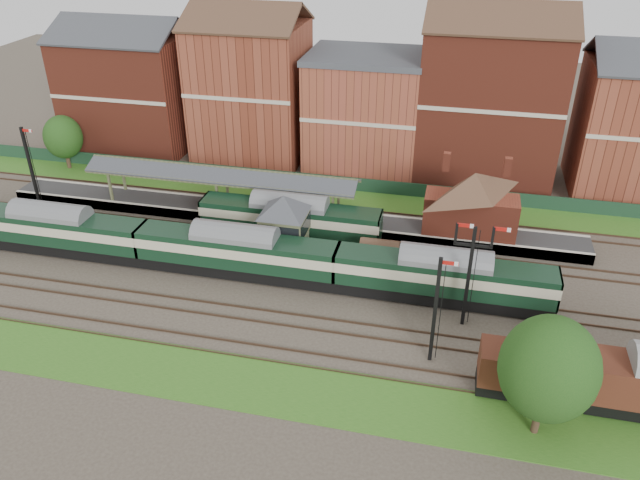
% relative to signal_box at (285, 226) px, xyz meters
% --- Properties ---
extents(ground, '(160.00, 160.00, 0.00)m').
position_rel_signal_box_xyz_m(ground, '(3.00, -3.25, -3.19)').
color(ground, '#473D33').
rests_on(ground, ground).
extents(grass_back, '(90.00, 4.50, 0.06)m').
position_rel_signal_box_xyz_m(grass_back, '(3.00, 12.75, -3.16)').
color(grass_back, '#2D6619').
rests_on(grass_back, ground).
extents(grass_front, '(90.00, 5.00, 0.06)m').
position_rel_signal_box_xyz_m(grass_front, '(3.00, -15.25, -3.16)').
color(grass_front, '#2D6619').
rests_on(grass_front, ground).
extents(fence, '(90.00, 0.12, 1.50)m').
position_rel_signal_box_xyz_m(fence, '(3.00, 14.75, -2.44)').
color(fence, '#193823').
rests_on(fence, ground).
extents(platform, '(55.00, 3.40, 1.00)m').
position_rel_signal_box_xyz_m(platform, '(-2.00, 6.50, -2.69)').
color(platform, '#2D2D2D').
rests_on(platform, ground).
extents(signal_box, '(5.40, 5.40, 6.00)m').
position_rel_signal_box_xyz_m(signal_box, '(0.00, 0.00, 0.00)').
color(signal_box, '#637050').
rests_on(signal_box, ground).
extents(brick_hut, '(3.20, 2.64, 2.94)m').
position_rel_signal_box_xyz_m(brick_hut, '(8.00, 0.00, -2.00)').
color(brick_hut, maroon).
rests_on(brick_hut, ground).
extents(station_building, '(8.10, 8.10, 5.90)m').
position_rel_signal_box_xyz_m(station_building, '(15.00, 6.50, 0.76)').
color(station_building, maroon).
rests_on(station_building, platform).
extents(canopy, '(26.00, 3.89, 4.08)m').
position_rel_signal_box_xyz_m(canopy, '(-8.00, 6.50, 1.39)').
color(canopy, '#4B5032').
rests_on(canopy, platform).
extents(semaphore_bracket, '(3.60, 0.25, 8.18)m').
position_rel_signal_box_xyz_m(semaphore_bracket, '(15.04, -5.75, 1.44)').
color(semaphore_bracket, black).
rests_on(semaphore_bracket, ground).
extents(semaphore_platform_end, '(1.23, 0.25, 8.00)m').
position_rel_signal_box_xyz_m(semaphore_platform_end, '(-26.98, 4.75, 0.96)').
color(semaphore_platform_end, black).
rests_on(semaphore_platform_end, ground).
extents(semaphore_siding, '(1.23, 0.25, 8.00)m').
position_rel_signal_box_xyz_m(semaphore_siding, '(13.02, -10.25, 0.96)').
color(semaphore_siding, black).
rests_on(semaphore_siding, ground).
extents(town_backdrop, '(69.00, 10.00, 16.00)m').
position_rel_signal_box_xyz_m(town_backdrop, '(2.82, 21.75, 3.81)').
color(town_backdrop, maroon).
rests_on(town_backdrop, ground).
extents(dmu_train, '(49.42, 2.60, 3.80)m').
position_rel_signal_box_xyz_m(dmu_train, '(-3.13, -3.25, -0.96)').
color(dmu_train, black).
rests_on(dmu_train, ground).
extents(platform_railcar, '(16.18, 2.55, 3.73)m').
position_rel_signal_box_xyz_m(platform_railcar, '(-0.44, 3.25, -1.00)').
color(platform_railcar, black).
rests_on(platform_railcar, ground).
extents(goods_van_a, '(5.77, 2.50, 3.50)m').
position_rel_signal_box_xyz_m(goods_van_a, '(18.90, -12.25, -1.20)').
color(goods_van_a, black).
rests_on(goods_van_a, ground).
extents(tree_far, '(5.45, 5.45, 7.95)m').
position_rel_signal_box_xyz_m(tree_far, '(19.44, -15.35, 1.62)').
color(tree_far, '#382619').
rests_on(tree_far, ground).
extents(tree_back, '(4.18, 4.18, 6.10)m').
position_rel_signal_box_xyz_m(tree_back, '(-29.12, 13.45, 0.49)').
color(tree_back, '#382619').
rests_on(tree_back, ground).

